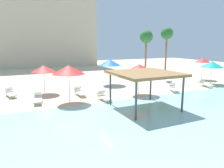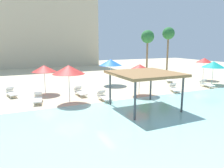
{
  "view_description": "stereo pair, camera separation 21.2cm",
  "coord_description": "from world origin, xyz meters",
  "px_view_note": "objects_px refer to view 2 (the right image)",
  "views": [
    {
      "loc": [
        -6.71,
        -13.18,
        4.53
      ],
      "look_at": [
        0.44,
        2.0,
        1.3
      ],
      "focal_mm": 34.02,
      "sensor_mm": 36.0,
      "label": 1
    },
    {
      "loc": [
        -6.52,
        -13.27,
        4.53
      ],
      "look_at": [
        0.44,
        2.0,
        1.3
      ],
      "focal_mm": 34.02,
      "sensor_mm": 36.0,
      "label": 2
    }
  ],
  "objects_px": {
    "shade_pavilion": "(145,75)",
    "lounge_chair_2": "(104,96)",
    "lounge_chair_0": "(174,88)",
    "palm_tree_0": "(148,38)",
    "beach_umbrella_blue_3": "(111,62)",
    "beach_umbrella_red_0": "(140,68)",
    "lounge_chair_1": "(206,84)",
    "lounge_chair_5": "(80,92)",
    "beach_umbrella_red_2": "(44,69)",
    "beach_umbrella_red_5": "(69,70)",
    "lounge_chair_6": "(169,79)",
    "beach_umbrella_red_4": "(204,60)",
    "palm_tree_1": "(168,35)",
    "beach_umbrella_teal_1": "(213,64)",
    "lounge_chair_3": "(11,93)",
    "lounge_chair_4": "(38,98)"
  },
  "relations": [
    {
      "from": "shade_pavilion",
      "to": "beach_umbrella_red_4",
      "type": "relative_size",
      "value": 1.57
    },
    {
      "from": "lounge_chair_2",
      "to": "lounge_chair_4",
      "type": "xyz_separation_m",
      "value": [
        -4.89,
        1.62,
        0.0
      ]
    },
    {
      "from": "beach_umbrella_red_2",
      "to": "lounge_chair_4",
      "type": "xyz_separation_m",
      "value": [
        -0.93,
        -2.91,
        -1.96
      ]
    },
    {
      "from": "shade_pavilion",
      "to": "beach_umbrella_red_4",
      "type": "xyz_separation_m",
      "value": [
        13.43,
        7.15,
        0.03
      ]
    },
    {
      "from": "lounge_chair_0",
      "to": "lounge_chair_1",
      "type": "bearing_deg",
      "value": 120.43
    },
    {
      "from": "beach_umbrella_red_5",
      "to": "palm_tree_1",
      "type": "distance_m",
      "value": 21.97
    },
    {
      "from": "shade_pavilion",
      "to": "palm_tree_1",
      "type": "relative_size",
      "value": 0.61
    },
    {
      "from": "beach_umbrella_red_2",
      "to": "lounge_chair_5",
      "type": "distance_m",
      "value": 3.91
    },
    {
      "from": "beach_umbrella_red_5",
      "to": "beach_umbrella_red_2",
      "type": "bearing_deg",
      "value": 108.79
    },
    {
      "from": "lounge_chair_0",
      "to": "palm_tree_0",
      "type": "height_order",
      "value": "palm_tree_0"
    },
    {
      "from": "lounge_chair_0",
      "to": "palm_tree_0",
      "type": "bearing_deg",
      "value": -175.35
    },
    {
      "from": "lounge_chair_2",
      "to": "palm_tree_0",
      "type": "bearing_deg",
      "value": 134.06
    },
    {
      "from": "shade_pavilion",
      "to": "lounge_chair_2",
      "type": "relative_size",
      "value": 2.26
    },
    {
      "from": "shade_pavilion",
      "to": "beach_umbrella_red_2",
      "type": "relative_size",
      "value": 1.65
    },
    {
      "from": "lounge_chair_0",
      "to": "palm_tree_0",
      "type": "distance_m",
      "value": 12.94
    },
    {
      "from": "lounge_chair_1",
      "to": "lounge_chair_4",
      "type": "height_order",
      "value": "same"
    },
    {
      "from": "lounge_chair_1",
      "to": "lounge_chair_5",
      "type": "relative_size",
      "value": 1.02
    },
    {
      "from": "lounge_chair_0",
      "to": "beach_umbrella_red_2",
      "type": "bearing_deg",
      "value": -85.39
    },
    {
      "from": "beach_umbrella_blue_3",
      "to": "beach_umbrella_red_2",
      "type": "bearing_deg",
      "value": -169.23
    },
    {
      "from": "beach_umbrella_teal_1",
      "to": "lounge_chair_0",
      "type": "bearing_deg",
      "value": -170.15
    },
    {
      "from": "lounge_chair_3",
      "to": "lounge_chair_6",
      "type": "relative_size",
      "value": 1.04
    },
    {
      "from": "lounge_chair_0",
      "to": "lounge_chair_5",
      "type": "xyz_separation_m",
      "value": [
        -8.59,
        2.28,
        0.0
      ]
    },
    {
      "from": "beach_umbrella_red_4",
      "to": "palm_tree_0",
      "type": "relative_size",
      "value": 0.42
    },
    {
      "from": "lounge_chair_1",
      "to": "palm_tree_1",
      "type": "height_order",
      "value": "palm_tree_1"
    },
    {
      "from": "beach_umbrella_red_0",
      "to": "beach_umbrella_red_2",
      "type": "bearing_deg",
      "value": 152.29
    },
    {
      "from": "beach_umbrella_red_5",
      "to": "lounge_chair_6",
      "type": "relative_size",
      "value": 1.53
    },
    {
      "from": "beach_umbrella_red_2",
      "to": "lounge_chair_1",
      "type": "bearing_deg",
      "value": -13.98
    },
    {
      "from": "beach_umbrella_blue_3",
      "to": "lounge_chair_0",
      "type": "height_order",
      "value": "beach_umbrella_blue_3"
    },
    {
      "from": "lounge_chair_6",
      "to": "palm_tree_0",
      "type": "relative_size",
      "value": 0.3
    },
    {
      "from": "beach_umbrella_blue_3",
      "to": "lounge_chair_2",
      "type": "relative_size",
      "value": 1.48
    },
    {
      "from": "shade_pavilion",
      "to": "beach_umbrella_teal_1",
      "type": "relative_size",
      "value": 1.66
    },
    {
      "from": "beach_umbrella_red_0",
      "to": "lounge_chair_5",
      "type": "xyz_separation_m",
      "value": [
        -4.9,
        1.92,
        -2.09
      ]
    },
    {
      "from": "lounge_chair_1",
      "to": "beach_umbrella_red_4",
      "type": "bearing_deg",
      "value": 147.83
    },
    {
      "from": "lounge_chair_5",
      "to": "palm_tree_0",
      "type": "relative_size",
      "value": 0.3
    },
    {
      "from": "beach_umbrella_red_0",
      "to": "beach_umbrella_red_2",
      "type": "relative_size",
      "value": 1.06
    },
    {
      "from": "lounge_chair_5",
      "to": "beach_umbrella_red_2",
      "type": "bearing_deg",
      "value": -131.05
    },
    {
      "from": "shade_pavilion",
      "to": "lounge_chair_4",
      "type": "bearing_deg",
      "value": 144.17
    },
    {
      "from": "beach_umbrella_teal_1",
      "to": "lounge_chair_6",
      "type": "bearing_deg",
      "value": 134.07
    },
    {
      "from": "beach_umbrella_red_5",
      "to": "lounge_chair_0",
      "type": "relative_size",
      "value": 1.48
    },
    {
      "from": "lounge_chair_1",
      "to": "lounge_chair_2",
      "type": "height_order",
      "value": "same"
    },
    {
      "from": "beach_umbrella_teal_1",
      "to": "beach_umbrella_red_4",
      "type": "distance_m",
      "value": 3.12
    },
    {
      "from": "lounge_chair_3",
      "to": "lounge_chair_6",
      "type": "bearing_deg",
      "value": 78.43
    },
    {
      "from": "lounge_chair_2",
      "to": "lounge_chair_4",
      "type": "relative_size",
      "value": 0.97
    },
    {
      "from": "beach_umbrella_red_2",
      "to": "lounge_chair_2",
      "type": "height_order",
      "value": "beach_umbrella_red_2"
    },
    {
      "from": "palm_tree_0",
      "to": "lounge_chair_0",
      "type": "bearing_deg",
      "value": -111.01
    },
    {
      "from": "shade_pavilion",
      "to": "beach_umbrella_blue_3",
      "type": "bearing_deg",
      "value": 80.63
    },
    {
      "from": "shade_pavilion",
      "to": "palm_tree_0",
      "type": "height_order",
      "value": "palm_tree_0"
    },
    {
      "from": "beach_umbrella_blue_3",
      "to": "lounge_chair_5",
      "type": "xyz_separation_m",
      "value": [
        -4.5,
        -3.43,
        -2.14
      ]
    },
    {
      "from": "beach_umbrella_red_0",
      "to": "lounge_chair_1",
      "type": "relative_size",
      "value": 1.39
    },
    {
      "from": "shade_pavilion",
      "to": "beach_umbrella_red_0",
      "type": "height_order",
      "value": "beach_umbrella_red_0"
    }
  ]
}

